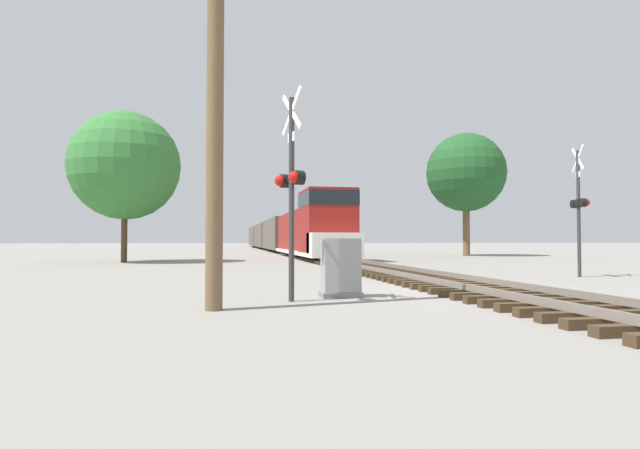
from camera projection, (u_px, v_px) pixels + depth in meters
ground_plane at (462, 290)px, 13.06m from camera, size 400.00×400.00×0.00m
rail_track_bed at (462, 285)px, 13.07m from camera, size 2.60×160.00×0.31m
freight_train at (275, 235)px, 61.12m from camera, size 2.98×70.78×4.32m
crossing_signal_near at (291, 184)px, 10.64m from camera, size 0.57×1.01×4.53m
crossing_signal_far at (579, 205)px, 17.61m from camera, size 0.53×1.01×4.64m
relay_cabinet at (341, 268)px, 11.40m from camera, size 0.92×0.60×1.34m
utility_pole at (215, 72)px, 9.37m from camera, size 1.80×0.32×8.73m
tree_far_right at (125, 166)px, 29.18m from camera, size 6.34×6.34×8.83m
tree_mid_background at (466, 173)px, 41.26m from camera, size 6.49×6.49×10.14m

